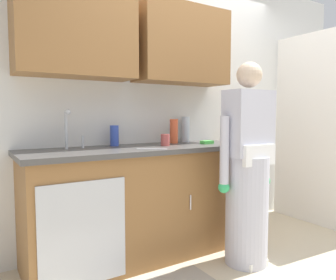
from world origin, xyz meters
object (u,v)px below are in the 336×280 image
object	(u,v)px
bottle_soap	(174,131)
sponge	(207,142)
person_at_sink	(247,179)
bottle_water_tall	(185,129)
bottle_water_short	(114,136)
sink	(77,152)
knife_on_counter	(152,149)
cup_by_sink	(165,140)

from	to	relation	value
bottle_soap	sponge	size ratio (longest dim) A/B	2.07
person_at_sink	sponge	size ratio (longest dim) A/B	14.73
person_at_sink	bottle_water_tall	bearing A→B (deg)	93.30
bottle_water_short	sponge	distance (m)	0.85
sponge	bottle_water_short	bearing A→B (deg)	161.19
sink	bottle_soap	distance (m)	0.98
knife_on_counter	bottle_water_short	bearing A→B (deg)	145.13
sink	person_at_sink	xyz separation A→B (m)	(1.20, -0.58, -0.23)
person_at_sink	sink	bearing A→B (deg)	154.17
bottle_water_tall	cup_by_sink	world-z (taller)	bottle_water_tall
person_at_sink	knife_on_counter	distance (m)	0.80
bottle_water_tall	bottle_water_short	world-z (taller)	bottle_water_tall
bottle_water_tall	knife_on_counter	distance (m)	0.77
bottle_water_short	knife_on_counter	world-z (taller)	bottle_water_short
bottle_water_tall	bottle_soap	size ratio (longest dim) A/B	1.10
person_at_sink	knife_on_counter	size ratio (longest dim) A/B	6.75
sink	bottle_water_short	distance (m)	0.44
bottle_water_tall	cup_by_sink	size ratio (longest dim) A/B	2.46
sink	knife_on_counter	distance (m)	0.57
person_at_sink	sponge	bearing A→B (deg)	92.11
knife_on_counter	sponge	xyz separation A→B (m)	(0.65, 0.13, 0.01)
sink	knife_on_counter	xyz separation A→B (m)	(0.53, -0.22, 0.02)
bottle_soap	knife_on_counter	bearing A→B (deg)	-140.63
knife_on_counter	sponge	size ratio (longest dim) A/B	2.18
bottle_soap	bottle_water_tall	bearing A→B (deg)	22.81
sink	sponge	world-z (taller)	sink
sink	knife_on_counter	bearing A→B (deg)	-22.48
person_at_sink	bottle_water_tall	distance (m)	0.88
sink	bottle_soap	world-z (taller)	sink
person_at_sink	cup_by_sink	size ratio (longest dim) A/B	15.99
sink	bottle_water_short	xyz separation A→B (m)	(0.38, 0.19, 0.10)
bottle_water_tall	bottle_water_short	size ratio (longest dim) A/B	1.41
bottle_water_short	person_at_sink	bearing A→B (deg)	-43.23
person_at_sink	bottle_water_short	bearing A→B (deg)	136.77
sink	bottle_soap	bearing A→B (deg)	8.34
sponge	sink	bearing A→B (deg)	175.91
cup_by_sink	sponge	xyz separation A→B (m)	(0.43, -0.04, -0.04)
bottle_water_short	cup_by_sink	size ratio (longest dim) A/B	1.75
sink	bottle_water_tall	size ratio (longest dim) A/B	2.00
person_at_sink	bottle_soap	xyz separation A→B (m)	(-0.23, 0.72, 0.36)
bottle_soap	sink	bearing A→B (deg)	-171.66
bottle_water_short	sponge	world-z (taller)	bottle_water_short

